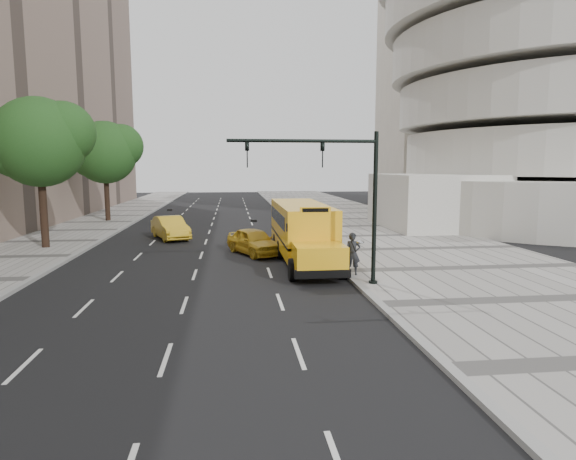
{
  "coord_description": "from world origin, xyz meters",
  "views": [
    {
      "loc": [
        0.78,
        -27.28,
        4.97
      ],
      "look_at": [
        3.5,
        -4.0,
        1.9
      ],
      "focal_mm": 30.0,
      "sensor_mm": 36.0,
      "label": 1
    }
  ],
  "objects": [
    {
      "name": "taxi_far",
      "position": [
        -3.52,
        6.62,
        0.79
      ],
      "size": [
        3.31,
        5.05,
        1.57
      ],
      "primitive_type": "imported",
      "rotation": [
        0.0,
        0.0,
        0.38
      ],
      "color": "gold",
      "rests_on": "ground"
    },
    {
      "name": "sidewalk_museum",
      "position": [
        12.0,
        0.0,
        0.07
      ],
      "size": [
        12.0,
        140.0,
        0.15
      ],
      "primitive_type": "cube",
      "color": "#989590",
      "rests_on": "ground"
    },
    {
      "name": "tree_c",
      "position": [
        -10.39,
        18.0,
        6.33
      ],
      "size": [
        6.28,
        5.58,
        9.07
      ],
      "color": "black",
      "rests_on": "ground"
    },
    {
      "name": "tree_b",
      "position": [
        -10.4,
        3.04,
        6.48
      ],
      "size": [
        5.95,
        5.29,
        9.08
      ],
      "color": "black",
      "rests_on": "ground"
    },
    {
      "name": "school_bus",
      "position": [
        4.5,
        -1.86,
        1.76
      ],
      "size": [
        2.96,
        11.56,
        3.19
      ],
      "color": "yellow",
      "rests_on": "ground"
    },
    {
      "name": "curb_museum",
      "position": [
        6.0,
        0.0,
        0.07
      ],
      "size": [
        0.3,
        140.0,
        0.15
      ],
      "primitive_type": "cube",
      "color": "gray",
      "rests_on": "ground"
    },
    {
      "name": "taxi_near",
      "position": [
        2.0,
        -0.0,
        0.75
      ],
      "size": [
        3.43,
        4.74,
        1.5
      ],
      "primitive_type": "imported",
      "rotation": [
        0.0,
        0.0,
        0.43
      ],
      "color": "gold",
      "rests_on": "ground"
    },
    {
      "name": "ground",
      "position": [
        0.0,
        0.0,
        0.0
      ],
      "size": [
        140.0,
        140.0,
        0.0
      ],
      "primitive_type": "plane",
      "color": "black",
      "rests_on": "ground"
    },
    {
      "name": "sidewalk_far",
      "position": [
        -11.0,
        0.0,
        0.07
      ],
      "size": [
        6.0,
        140.0,
        0.15
      ],
      "primitive_type": "cube",
      "color": "#989590",
      "rests_on": "ground"
    },
    {
      "name": "curb_far",
      "position": [
        -8.0,
        0.0,
        0.07
      ],
      "size": [
        0.3,
        140.0,
        0.15
      ],
      "primitive_type": "cube",
      "color": "gray",
      "rests_on": "ground"
    },
    {
      "name": "guggenheim",
      "position": [
        29.37,
        18.51,
        13.58
      ],
      "size": [
        33.2,
        42.2,
        35.0
      ],
      "color": "silver",
      "rests_on": "ground"
    },
    {
      "name": "pedestrian",
      "position": [
        6.15,
        -6.46,
        1.1
      ],
      "size": [
        0.77,
        0.58,
        1.9
      ],
      "primitive_type": "imported",
      "rotation": [
        0.0,
        0.0,
        -0.19
      ],
      "color": "black",
      "rests_on": "sidewalk_museum"
    },
    {
      "name": "traffic_signal",
      "position": [
        5.19,
        -8.16,
        4.09
      ],
      "size": [
        6.18,
        0.36,
        6.4
      ],
      "color": "black",
      "rests_on": "ground"
    }
  ]
}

